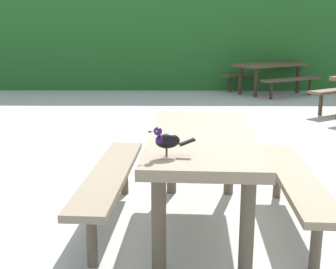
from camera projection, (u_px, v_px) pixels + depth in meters
ground_plane at (241, 222)px, 3.42m from camera, size 60.00×60.00×0.00m
hedge_wall at (192, 43)px, 11.96m from camera, size 28.00×2.26×2.37m
picnic_table_foreground at (202, 157)px, 3.23m from camera, size 1.77×1.84×0.74m
bird_grackle at (166, 140)px, 2.57m from camera, size 0.28×0.11×0.18m
picnic_table_mid_left at (270, 71)px, 10.46m from camera, size 2.35×2.34×0.74m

